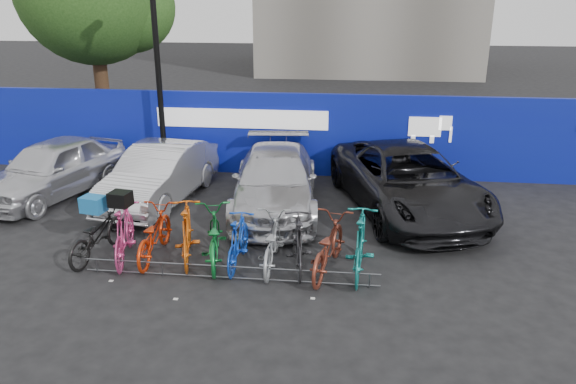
% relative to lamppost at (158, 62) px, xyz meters
% --- Properties ---
extents(ground, '(100.00, 100.00, 0.00)m').
position_rel_lamppost_xyz_m(ground, '(3.20, -5.40, -3.27)').
color(ground, black).
rests_on(ground, ground).
extents(hoarding, '(22.00, 0.18, 2.40)m').
position_rel_lamppost_xyz_m(hoarding, '(3.21, 0.60, -2.07)').
color(hoarding, '#0B1497').
rests_on(hoarding, ground).
extents(lamppost, '(0.25, 0.50, 6.11)m').
position_rel_lamppost_xyz_m(lamppost, '(0.00, 0.00, 0.00)').
color(lamppost, black).
rests_on(lamppost, ground).
extents(bike_rack, '(5.60, 0.03, 0.30)m').
position_rel_lamppost_xyz_m(bike_rack, '(3.20, -6.00, -3.11)').
color(bike_rack, '#595B60').
rests_on(bike_rack, ground).
extents(car_0, '(2.94, 4.76, 1.51)m').
position_rel_lamppost_xyz_m(car_0, '(-2.37, -1.97, -2.51)').
color(car_0, silver).
rests_on(car_0, ground).
extents(car_1, '(2.10, 4.55, 1.44)m').
position_rel_lamppost_xyz_m(car_1, '(0.55, -2.04, -2.55)').
color(car_1, silver).
rests_on(car_1, ground).
extents(car_2, '(2.49, 5.14, 1.44)m').
position_rel_lamppost_xyz_m(car_2, '(3.55, -2.20, -2.55)').
color(car_2, silver).
rests_on(car_2, ground).
extents(car_3, '(4.15, 6.20, 1.58)m').
position_rel_lamppost_xyz_m(car_3, '(6.77, -2.01, -2.48)').
color(car_3, black).
rests_on(car_3, ground).
extents(bike_0, '(0.97, 1.97, 0.99)m').
position_rel_lamppost_xyz_m(bike_0, '(0.35, -5.35, -2.78)').
color(bike_0, black).
rests_on(bike_0, ground).
extents(bike_1, '(0.94, 2.00, 1.16)m').
position_rel_lamppost_xyz_m(bike_1, '(0.94, -5.39, -2.69)').
color(bike_1, '#C83776').
rests_on(bike_1, ground).
extents(bike_2, '(0.71, 1.96, 1.02)m').
position_rel_lamppost_xyz_m(bike_2, '(1.49, -5.23, -2.76)').
color(bike_2, red).
rests_on(bike_2, ground).
extents(bike_3, '(0.99, 2.02, 1.17)m').
position_rel_lamppost_xyz_m(bike_3, '(2.19, -5.24, -2.69)').
color(bike_3, '#D25610').
rests_on(bike_3, ground).
extents(bike_4, '(1.14, 2.14, 1.07)m').
position_rel_lamppost_xyz_m(bike_4, '(2.73, -5.28, -2.74)').
color(bike_4, '#11732C').
rests_on(bike_4, ground).
extents(bike_5, '(0.54, 1.73, 1.03)m').
position_rel_lamppost_xyz_m(bike_5, '(3.25, -5.38, -2.75)').
color(bike_5, '#103FC1').
rests_on(bike_5, ground).
extents(bike_6, '(0.69, 1.93, 1.01)m').
position_rel_lamppost_xyz_m(bike_6, '(3.90, -5.34, -2.77)').
color(bike_6, '#94989B').
rests_on(bike_6, ground).
extents(bike_7, '(0.75, 1.88, 1.10)m').
position_rel_lamppost_xyz_m(bike_7, '(4.44, -5.39, -2.72)').
color(bike_7, '#232325').
rests_on(bike_7, ground).
extents(bike_8, '(1.13, 2.15, 1.08)m').
position_rel_lamppost_xyz_m(bike_8, '(5.00, -5.45, -2.73)').
color(bike_8, maroon).
rests_on(bike_8, ground).
extents(bike_9, '(0.71, 2.08, 1.23)m').
position_rel_lamppost_xyz_m(bike_9, '(5.61, -5.43, -2.66)').
color(bike_9, '#137671').
rests_on(bike_9, ground).
extents(cargo_crate, '(0.50, 0.42, 0.32)m').
position_rel_lamppost_xyz_m(cargo_crate, '(0.35, -5.35, -2.12)').
color(cargo_crate, '#1A67A9').
rests_on(cargo_crate, bike_0).
extents(cargo_topcase, '(0.44, 0.40, 0.29)m').
position_rel_lamppost_xyz_m(cargo_topcase, '(0.94, -5.39, -1.97)').
color(cargo_topcase, black).
rests_on(cargo_topcase, bike_1).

